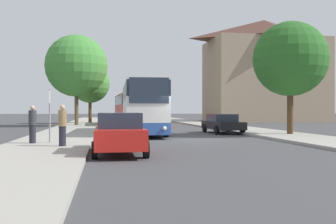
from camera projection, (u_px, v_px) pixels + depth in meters
ground_plane at (184, 141)px, 21.84m from camera, size 300.00×300.00×0.00m
sidewalk_left at (55, 141)px, 20.73m from camera, size 4.00×120.00×0.15m
sidewalk_right at (302, 138)px, 22.96m from camera, size 4.00×120.00×0.15m
building_right_background at (264, 71)px, 57.64m from camera, size 16.16×10.20×14.91m
bus_front at (142, 107)px, 27.56m from camera, size 2.99×11.21×3.56m
bus_middle at (130, 109)px, 42.68m from camera, size 3.08×11.31×3.34m
parked_car_left_curb at (119, 133)px, 15.03m from camera, size 2.00×4.34×1.60m
parked_car_right_near at (222, 123)px, 28.76m from camera, size 2.27×4.60×1.40m
bus_stop_sign at (50, 110)px, 18.73m from camera, size 0.08×0.45×2.53m
pedestrian_waiting_near at (62, 125)px, 16.95m from camera, size 0.36×0.36×1.79m
pedestrian_waiting_far at (33, 124)px, 18.38m from camera, size 0.36×0.36×1.77m
tree_left_near at (76, 66)px, 40.56m from camera, size 6.41×6.41×9.32m
tree_left_far at (90, 83)px, 48.13m from camera, size 4.83×4.83×7.24m
tree_right_near at (290, 59)px, 25.61m from camera, size 4.87×4.87×7.33m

